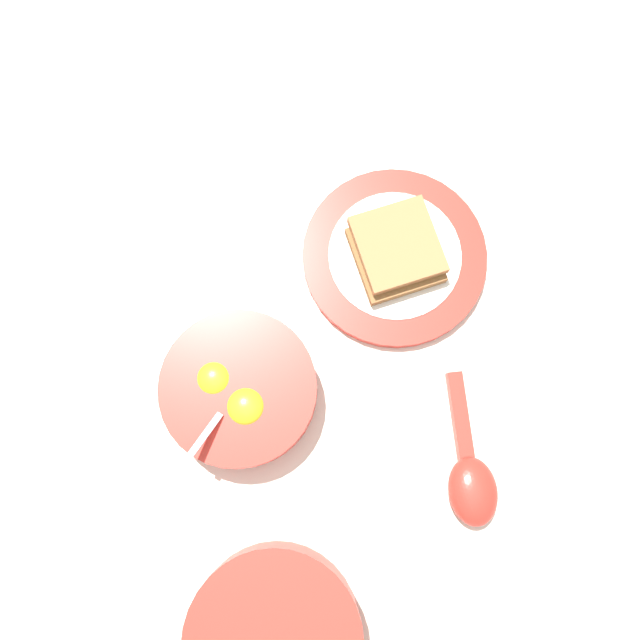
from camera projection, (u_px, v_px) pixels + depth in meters
name	position (u px, v px, depth m)	size (l,w,h in m)	color
ground_plane	(403.00, 465.00, 0.71)	(3.00, 3.00, 0.00)	silver
egg_bowl	(240.00, 390.00, 0.70)	(0.17, 0.17, 0.08)	red
toast_plate	(394.00, 257.00, 0.75)	(0.22, 0.22, 0.02)	red
toast_sandwich	(396.00, 250.00, 0.73)	(0.12, 0.12, 0.03)	brown
soup_spoon	(471.00, 479.00, 0.69)	(0.11, 0.17, 0.03)	red
congee_bowl	(274.00, 638.00, 0.64)	(0.18, 0.18, 0.06)	red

